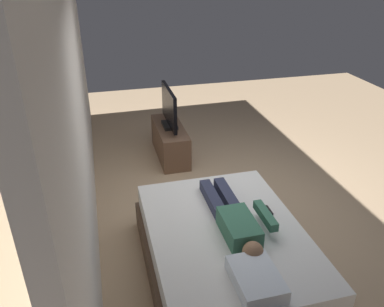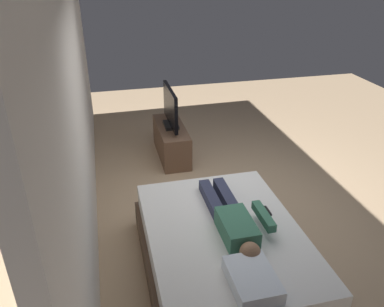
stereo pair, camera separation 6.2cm
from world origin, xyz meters
name	(u,v)px [view 1 (the left image)]	position (x,y,z in m)	size (l,w,h in m)	color
ground_plane	(234,206)	(0.00, 0.00, 0.00)	(10.00, 10.00, 0.00)	tan
back_wall	(77,101)	(0.40, 1.72, 1.40)	(6.40, 0.10, 2.80)	silver
bed	(225,253)	(-1.05, 0.48, 0.26)	(2.01, 1.49, 0.54)	brown
pillow	(256,279)	(-1.74, 0.48, 0.60)	(0.48, 0.34, 0.12)	white
person	(235,220)	(-1.03, 0.39, 0.62)	(1.26, 0.46, 0.18)	#387056
remote	(268,210)	(-0.87, -0.02, 0.55)	(0.15, 0.04, 0.02)	black
tv_stand	(170,141)	(1.53, 0.50, 0.25)	(1.10, 0.40, 0.50)	brown
tv	(169,109)	(1.53, 0.50, 0.78)	(0.88, 0.20, 0.59)	black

